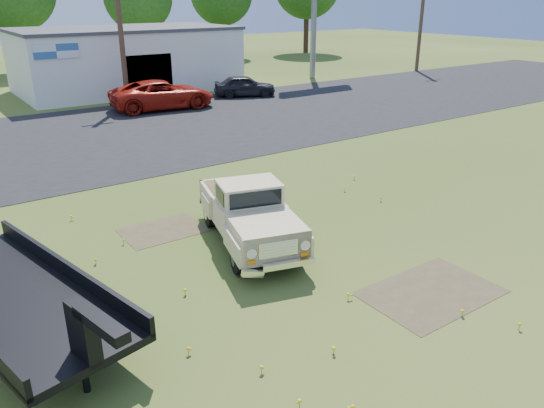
{
  "coord_description": "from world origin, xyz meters",
  "views": [
    {
      "loc": [
        -7.25,
        -9.34,
        6.15
      ],
      "look_at": [
        -0.01,
        1.0,
        1.16
      ],
      "focal_mm": 35.0,
      "sensor_mm": 36.0,
      "label": 1
    }
  ],
  "objects_px": {
    "vintage_pickup_truck": "(249,213)",
    "flatbed_trailer": "(14,291)",
    "red_pickup": "(162,95)",
    "dark_sedan": "(245,86)"
  },
  "relations": [
    {
      "from": "vintage_pickup_truck",
      "to": "red_pickup",
      "type": "distance_m",
      "value": 18.73
    },
    {
      "from": "red_pickup",
      "to": "dark_sedan",
      "type": "bearing_deg",
      "value": -77.21
    },
    {
      "from": "vintage_pickup_truck",
      "to": "dark_sedan",
      "type": "relative_size",
      "value": 1.21
    },
    {
      "from": "vintage_pickup_truck",
      "to": "red_pickup",
      "type": "relative_size",
      "value": 0.81
    },
    {
      "from": "red_pickup",
      "to": "dark_sedan",
      "type": "xyz_separation_m",
      "value": [
        6.04,
        0.73,
        -0.14
      ]
    },
    {
      "from": "vintage_pickup_truck",
      "to": "red_pickup",
      "type": "bearing_deg",
      "value": 88.47
    },
    {
      "from": "vintage_pickup_truck",
      "to": "flatbed_trailer",
      "type": "xyz_separation_m",
      "value": [
        -5.82,
        -0.76,
        0.04
      ]
    },
    {
      "from": "vintage_pickup_truck",
      "to": "flatbed_trailer",
      "type": "distance_m",
      "value": 5.87
    },
    {
      "from": "red_pickup",
      "to": "vintage_pickup_truck",
      "type": "bearing_deg",
      "value": 168.67
    },
    {
      "from": "flatbed_trailer",
      "to": "vintage_pickup_truck",
      "type": "bearing_deg",
      "value": -4.79
    }
  ]
}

